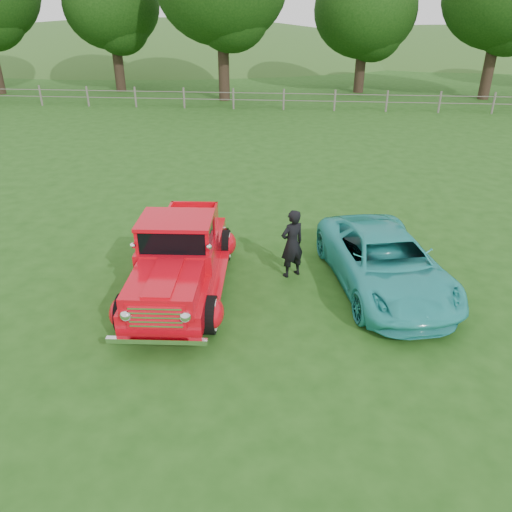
# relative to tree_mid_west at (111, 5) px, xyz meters

# --- Properties ---
(ground) EXTENTS (140.00, 140.00, 0.00)m
(ground) POSITION_rel_tree_mid_west_xyz_m (12.00, -28.00, -5.55)
(ground) COLOR #1E4A13
(ground) RESTS_ON ground
(distant_hills) EXTENTS (116.00, 60.00, 18.00)m
(distant_hills) POSITION_rel_tree_mid_west_xyz_m (7.92, 31.46, -10.10)
(distant_hills) COLOR #285820
(distant_hills) RESTS_ON ground
(fence_line) EXTENTS (48.00, 0.12, 1.20)m
(fence_line) POSITION_rel_tree_mid_west_xyz_m (12.00, -6.00, -4.95)
(fence_line) COLOR #6A635A
(fence_line) RESTS_ON ground
(tree_mid_west) EXTENTS (6.40, 6.40, 8.46)m
(tree_mid_west) POSITION_rel_tree_mid_west_xyz_m (0.00, 0.00, 0.00)
(tree_mid_west) COLOR black
(tree_mid_west) RESTS_ON ground
(tree_near_east) EXTENTS (6.80, 6.80, 8.33)m
(tree_near_east) POSITION_rel_tree_mid_west_xyz_m (17.00, 1.00, -0.30)
(tree_near_east) COLOR black
(tree_near_east) RESTS_ON ground
(red_pickup) EXTENTS (2.43, 5.07, 1.78)m
(red_pickup) POSITION_rel_tree_mid_west_xyz_m (10.69, -27.09, -4.75)
(red_pickup) COLOR black
(red_pickup) RESTS_ON ground
(teal_sedan) EXTENTS (3.12, 4.95, 1.28)m
(teal_sedan) POSITION_rel_tree_mid_west_xyz_m (15.17, -26.51, -4.91)
(teal_sedan) COLOR teal
(teal_sedan) RESTS_ON ground
(man) EXTENTS (0.72, 0.67, 1.65)m
(man) POSITION_rel_tree_mid_west_xyz_m (13.11, -26.15, -4.73)
(man) COLOR black
(man) RESTS_ON ground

